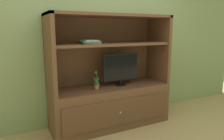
# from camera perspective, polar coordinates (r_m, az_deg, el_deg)

# --- Properties ---
(ground_plane) EXTENTS (8.00, 8.00, 0.00)m
(ground_plane) POSITION_cam_1_polar(r_m,az_deg,el_deg) (3.02, 3.12, -17.29)
(ground_plane) COLOR tan
(painted_rear_wall) EXTENTS (6.00, 0.10, 2.80)m
(painted_rear_wall) POSITION_cam_1_polar(r_m,az_deg,el_deg) (3.34, -3.14, 10.36)
(painted_rear_wall) COLOR #8C9E6B
(painted_rear_wall) RESTS_ON ground_plane
(media_console) EXTENTS (1.76, 0.61, 1.64)m
(media_console) POSITION_cam_1_polar(r_m,az_deg,el_deg) (3.17, -0.48, -6.18)
(media_console) COLOR brown
(media_console) RESTS_ON ground_plane
(tv_monitor) EXTENTS (0.57, 0.17, 0.47)m
(tv_monitor) POSITION_cam_1_polar(r_m,az_deg,el_deg) (3.13, 2.40, 0.52)
(tv_monitor) COLOR black
(tv_monitor) RESTS_ON media_console
(potted_plant) EXTENTS (0.08, 0.11, 0.27)m
(potted_plant) POSITION_cam_1_polar(r_m,az_deg,el_deg) (2.97, -4.14, -4.24)
(potted_plant) COLOR #B26642
(potted_plant) RESTS_ON media_console
(magazine_stack) EXTENTS (0.28, 0.34, 0.05)m
(magazine_stack) POSITION_cam_1_polar(r_m,az_deg,el_deg) (2.90, -6.11, 7.61)
(magazine_stack) COLOR silver
(magazine_stack) RESTS_ON media_console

